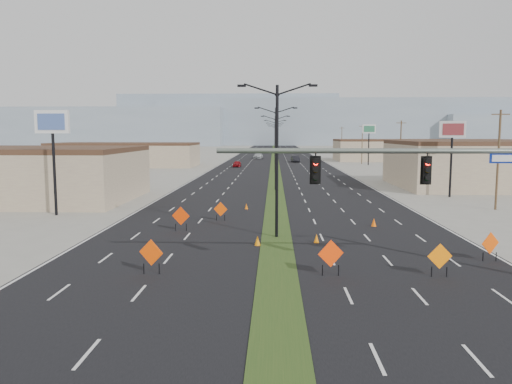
{
  "coord_description": "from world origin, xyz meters",
  "views": [
    {
      "loc": [
        -0.18,
        -20.69,
        6.86
      ],
      "look_at": [
        -1.32,
        10.66,
        3.2
      ],
      "focal_mm": 35.0,
      "sensor_mm": 36.0,
      "label": 1
    }
  ],
  "objects_px": {
    "car_mid": "(295,159)",
    "construction_sign_1": "(181,217)",
    "streetlight_4": "(275,139)",
    "car_left": "(237,164)",
    "car_far": "(258,156)",
    "pole_sign_east_near": "(452,136)",
    "pole_sign_west": "(52,130)",
    "streetlight_1": "(276,146)",
    "streetlight_3": "(275,140)",
    "construction_sign_3": "(331,255)",
    "cone_0": "(258,241)",
    "streetlight_6": "(275,138)",
    "cone_3": "(246,206)",
    "construction_sign_2": "(221,210)",
    "construction_sign_5": "(490,244)",
    "cone_2": "(374,222)",
    "streetlight_2": "(275,142)",
    "streetlight_5": "(275,138)",
    "cone_1": "(316,238)",
    "signal_mast": "(468,180)",
    "construction_sign_0": "(151,254)",
    "pole_sign_east_far": "(369,132)",
    "construction_sign_4": "(440,257)",
    "streetlight_0": "(277,156)"
  },
  "relations": [
    {
      "from": "streetlight_6",
      "to": "streetlight_3",
      "type": "bearing_deg",
      "value": -90.0
    },
    {
      "from": "car_far",
      "to": "pole_sign_east_near",
      "type": "bearing_deg",
      "value": -69.56
    },
    {
      "from": "streetlight_2",
      "to": "construction_sign_1",
      "type": "relative_size",
      "value": 5.72
    },
    {
      "from": "streetlight_1",
      "to": "construction_sign_4",
      "type": "xyz_separation_m",
      "value": [
        7.79,
        -37.0,
        -4.45
      ]
    },
    {
      "from": "construction_sign_3",
      "to": "construction_sign_5",
      "type": "height_order",
      "value": "construction_sign_3"
    },
    {
      "from": "streetlight_6",
      "to": "cone_2",
      "type": "distance_m",
      "value": 164.08
    },
    {
      "from": "streetlight_4",
      "to": "pole_sign_east_far",
      "type": "bearing_deg",
      "value": -58.59
    },
    {
      "from": "cone_2",
      "to": "streetlight_2",
      "type": "bearing_deg",
      "value": 97.97
    },
    {
      "from": "streetlight_4",
      "to": "cone_1",
      "type": "xyz_separation_m",
      "value": [
        2.52,
        -113.63,
        -5.13
      ]
    },
    {
      "from": "streetlight_4",
      "to": "construction_sign_1",
      "type": "bearing_deg",
      "value": -93.52
    },
    {
      "from": "streetlight_5",
      "to": "construction_sign_5",
      "type": "xyz_separation_m",
      "value": [
        11.5,
        -145.88,
        -4.48
      ]
    },
    {
      "from": "construction_sign_0",
      "to": "pole_sign_east_far",
      "type": "relative_size",
      "value": 0.19
    },
    {
      "from": "streetlight_2",
      "to": "pole_sign_east_near",
      "type": "relative_size",
      "value": 1.21
    },
    {
      "from": "construction_sign_4",
      "to": "construction_sign_5",
      "type": "distance_m",
      "value": 4.85
    },
    {
      "from": "streetlight_3",
      "to": "car_far",
      "type": "xyz_separation_m",
      "value": [
        -4.62,
        21.56,
        -4.61
      ]
    },
    {
      "from": "streetlight_2",
      "to": "streetlight_1",
      "type": "bearing_deg",
      "value": -90.0
    },
    {
      "from": "signal_mast",
      "to": "streetlight_4",
      "type": "height_order",
      "value": "streetlight_4"
    },
    {
      "from": "streetlight_6",
      "to": "car_far",
      "type": "bearing_deg",
      "value": -94.23
    },
    {
      "from": "streetlight_2",
      "to": "streetlight_5",
      "type": "bearing_deg",
      "value": 90.0
    },
    {
      "from": "cone_0",
      "to": "streetlight_6",
      "type": "bearing_deg",
      "value": 89.6
    },
    {
      "from": "streetlight_4",
      "to": "car_left",
      "type": "distance_m",
      "value": 42.22
    },
    {
      "from": "streetlight_6",
      "to": "construction_sign_1",
      "type": "relative_size",
      "value": 5.72
    },
    {
      "from": "signal_mast",
      "to": "cone_3",
      "type": "distance_m",
      "value": 25.47
    },
    {
      "from": "streetlight_4",
      "to": "construction_sign_4",
      "type": "distance_m",
      "value": 121.33
    },
    {
      "from": "car_mid",
      "to": "construction_sign_1",
      "type": "relative_size",
      "value": 2.69
    },
    {
      "from": "pole_sign_west",
      "to": "construction_sign_1",
      "type": "bearing_deg",
      "value": -27.68
    },
    {
      "from": "streetlight_4",
      "to": "construction_sign_3",
      "type": "xyz_separation_m",
      "value": [
        2.58,
        -121.0,
        -4.37
      ]
    },
    {
      "from": "cone_0",
      "to": "pole_sign_east_far",
      "type": "xyz_separation_m",
      "value": [
        21.79,
        80.77,
        6.94
      ]
    },
    {
      "from": "cone_0",
      "to": "pole_sign_west",
      "type": "height_order",
      "value": "pole_sign_west"
    },
    {
      "from": "construction_sign_5",
      "to": "pole_sign_west",
      "type": "height_order",
      "value": "pole_sign_west"
    },
    {
      "from": "cone_3",
      "to": "pole_sign_east_far",
      "type": "distance_m",
      "value": 70.21
    },
    {
      "from": "signal_mast",
      "to": "pole_sign_west",
      "type": "relative_size",
      "value": 1.85
    },
    {
      "from": "cone_0",
      "to": "cone_1",
      "type": "distance_m",
      "value": 3.81
    },
    {
      "from": "car_far",
      "to": "cone_0",
      "type": "height_order",
      "value": "car_far"
    },
    {
      "from": "cone_3",
      "to": "pole_sign_east_near",
      "type": "relative_size",
      "value": 0.07
    },
    {
      "from": "cone_3",
      "to": "construction_sign_2",
      "type": "bearing_deg",
      "value": -105.42
    },
    {
      "from": "construction_sign_4",
      "to": "cone_1",
      "type": "distance_m",
      "value": 9.09
    },
    {
      "from": "car_left",
      "to": "car_far",
      "type": "xyz_separation_m",
      "value": [
        3.31,
        34.75,
        0.17
      ]
    },
    {
      "from": "car_mid",
      "to": "construction_sign_1",
      "type": "bearing_deg",
      "value": -103.85
    },
    {
      "from": "construction_sign_1",
      "to": "pole_sign_east_near",
      "type": "bearing_deg",
      "value": 49.07
    },
    {
      "from": "streetlight_2",
      "to": "cone_2",
      "type": "xyz_separation_m",
      "value": [
        7.26,
        -51.84,
        -5.1
      ]
    },
    {
      "from": "construction_sign_5",
      "to": "cone_1",
      "type": "relative_size",
      "value": 2.78
    },
    {
      "from": "streetlight_3",
      "to": "construction_sign_2",
      "type": "bearing_deg",
      "value": -93.24
    },
    {
      "from": "car_left",
      "to": "streetlight_6",
      "type": "bearing_deg",
      "value": 88.49
    },
    {
      "from": "streetlight_1",
      "to": "streetlight_4",
      "type": "height_order",
      "value": "same"
    },
    {
      "from": "car_mid",
      "to": "construction_sign_3",
      "type": "height_order",
      "value": "construction_sign_3"
    },
    {
      "from": "cone_1",
      "to": "pole_sign_east_near",
      "type": "xyz_separation_m",
      "value": [
        16.49,
        23.7,
        6.37
      ]
    },
    {
      "from": "construction_sign_4",
      "to": "cone_3",
      "type": "xyz_separation_m",
      "value": [
        -10.49,
        21.39,
        -0.7
      ]
    },
    {
      "from": "construction_sign_1",
      "to": "streetlight_0",
      "type": "bearing_deg",
      "value": -4.78
    },
    {
      "from": "streetlight_1",
      "to": "streetlight_3",
      "type": "height_order",
      "value": "same"
    }
  ]
}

